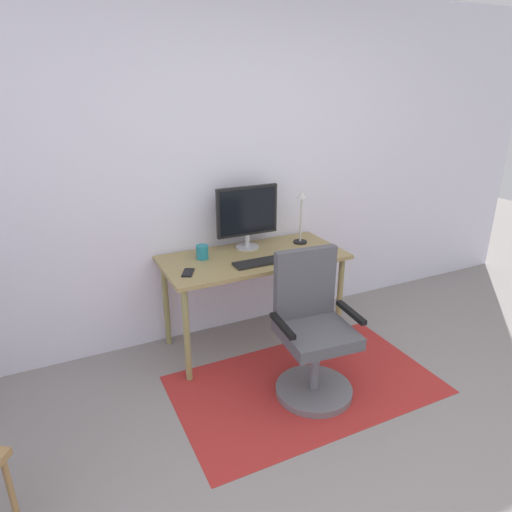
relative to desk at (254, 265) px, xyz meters
The scene contains 10 objects.
wall_back 0.76m from the desk, 72.65° to the left, with size 6.00×0.10×2.60m, color silver.
area_rug 0.94m from the desk, 83.54° to the right, with size 1.77×1.04×0.01m, color #AB2926.
desk is the anchor object (origin of this frame).
monitor 0.40m from the desk, 79.52° to the left, with size 0.49×0.18×0.49m.
keyboard 0.18m from the desk, 90.99° to the right, with size 0.43×0.13×0.02m, color black.
computer_mouse 0.34m from the desk, 30.52° to the right, with size 0.06×0.10×0.03m, color black.
coffee_cup 0.40m from the desk, 163.19° to the left, with size 0.09×0.09×0.10m, color teal.
cell_phone 0.56m from the desk, 168.55° to the right, with size 0.07×0.14×0.01m, color black.
desk_lamp 0.59m from the desk, 12.15° to the left, with size 0.11×0.11×0.43m.
office_chair 0.77m from the desk, 83.60° to the right, with size 0.55×0.51×0.96m.
Camera 1 is at (-1.48, -1.04, 1.94)m, focal length 31.64 mm.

